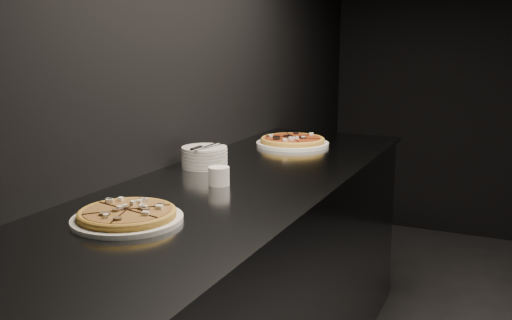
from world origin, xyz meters
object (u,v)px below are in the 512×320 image
at_px(counter, 239,294).
at_px(pizza_mushroom, 127,215).
at_px(cutlery, 204,147).
at_px(pizza_tomato, 293,141).
at_px(plate_stack, 205,157).
at_px(ramekin, 219,175).

xyz_separation_m(counter, pizza_mushroom, (-0.06, -0.58, 0.48)).
bearing_deg(cutlery, counter, -29.48).
bearing_deg(counter, cutlery, 149.36).
bearing_deg(pizza_tomato, plate_stack, -104.47).
distance_m(pizza_tomato, cutlery, 0.63).
height_order(pizza_mushroom, cutlery, cutlery).
distance_m(pizza_mushroom, cutlery, 0.73).
relative_size(counter, pizza_mushroom, 7.21).
relative_size(plate_stack, ramekin, 2.44).
bearing_deg(pizza_tomato, cutlery, -103.49).
height_order(pizza_mushroom, ramekin, ramekin).
xyz_separation_m(counter, cutlery, (-0.22, 0.13, 0.55)).
xyz_separation_m(counter, plate_stack, (-0.23, 0.14, 0.50)).
bearing_deg(cutlery, pizza_mushroom, -76.60).
relative_size(counter, plate_stack, 13.12).
height_order(pizza_tomato, plate_stack, plate_stack).
relative_size(pizza_mushroom, plate_stack, 1.82).
bearing_deg(ramekin, pizza_tomato, 92.92).
distance_m(counter, cutlery, 0.60).
height_order(pizza_tomato, ramekin, ramekin).
distance_m(cutlery, ramekin, 0.30).
height_order(plate_stack, cutlery, cutlery).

